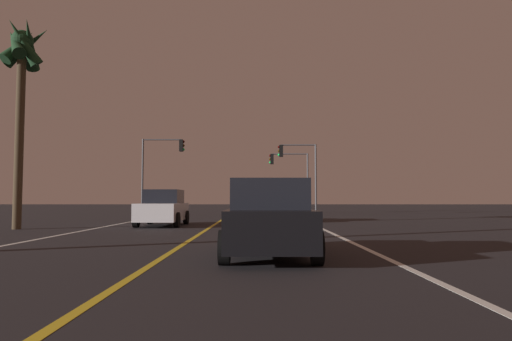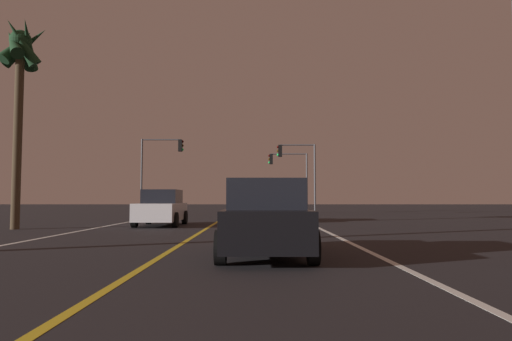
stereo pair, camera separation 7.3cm
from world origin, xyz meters
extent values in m
cube|color=silver|center=(4.85, 15.15, 0.00)|extent=(0.16, 42.31, 0.01)
cube|color=silver|center=(-4.85, 15.15, 0.00)|extent=(0.16, 42.31, 0.01)
cube|color=gold|center=(0.00, 15.15, 0.00)|extent=(0.16, 42.31, 0.01)
cylinder|color=black|center=(1.44, 28.97, 0.34)|extent=(0.22, 0.68, 0.68)
cylinder|color=black|center=(3.24, 28.97, 0.34)|extent=(0.22, 0.68, 0.68)
cylinder|color=black|center=(1.44, 26.27, 0.34)|extent=(0.22, 0.68, 0.68)
cylinder|color=black|center=(3.24, 26.27, 0.34)|extent=(0.22, 0.68, 0.68)
cube|color=#38383D|center=(2.34, 27.62, 0.66)|extent=(1.80, 4.30, 0.80)
cube|color=black|center=(2.34, 27.37, 1.38)|extent=(1.60, 2.10, 0.64)
cube|color=red|center=(1.74, 25.52, 0.76)|extent=(0.24, 0.08, 0.16)
cube|color=red|center=(2.94, 25.52, 0.76)|extent=(0.24, 0.08, 0.16)
cylinder|color=black|center=(1.43, 13.66, 0.34)|extent=(0.22, 0.68, 0.68)
cylinder|color=black|center=(3.23, 13.66, 0.34)|extent=(0.22, 0.68, 0.68)
cylinder|color=black|center=(1.43, 10.96, 0.34)|extent=(0.22, 0.68, 0.68)
cylinder|color=black|center=(3.23, 10.96, 0.34)|extent=(0.22, 0.68, 0.68)
cube|color=black|center=(2.33, 12.31, 0.66)|extent=(1.80, 4.30, 0.80)
cube|color=black|center=(2.33, 12.06, 1.38)|extent=(1.60, 2.10, 0.64)
cube|color=red|center=(1.73, 10.21, 0.76)|extent=(0.24, 0.08, 0.16)
cube|color=red|center=(2.93, 10.21, 0.76)|extent=(0.24, 0.08, 0.16)
cylinder|color=black|center=(-1.46, 22.34, 0.34)|extent=(0.22, 0.68, 0.68)
cylinder|color=black|center=(-3.26, 22.34, 0.34)|extent=(0.22, 0.68, 0.68)
cylinder|color=black|center=(-1.46, 25.04, 0.34)|extent=(0.22, 0.68, 0.68)
cylinder|color=black|center=(-3.26, 25.04, 0.34)|extent=(0.22, 0.68, 0.68)
cube|color=silver|center=(-2.36, 23.69, 0.66)|extent=(1.80, 4.30, 0.80)
cube|color=black|center=(-2.36, 23.94, 1.38)|extent=(1.60, 2.10, 0.64)
cube|color=red|center=(-1.76, 25.79, 0.76)|extent=(0.24, 0.08, 0.16)
cube|color=red|center=(-2.96, 25.79, 0.76)|extent=(0.24, 0.08, 0.16)
cylinder|color=#4C4C51|center=(6.58, 36.81, 2.70)|extent=(0.14, 0.14, 5.40)
cylinder|color=#4C4C51|center=(5.27, 36.81, 5.35)|extent=(2.63, 0.10, 0.10)
cube|color=black|center=(3.95, 36.81, 4.90)|extent=(0.28, 0.36, 0.90)
sphere|color=#3A0605|center=(3.79, 36.81, 5.20)|extent=(0.20, 0.20, 0.20)
sphere|color=#3C2706|center=(3.79, 36.81, 4.90)|extent=(0.20, 0.20, 0.20)
sphere|color=#19E059|center=(3.79, 36.81, 4.60)|extent=(0.20, 0.20, 0.20)
cylinder|color=#4C4C51|center=(-6.58, 36.81, 2.90)|extent=(0.14, 0.14, 5.81)
cylinder|color=#4C4C51|center=(-5.12, 36.81, 5.76)|extent=(2.92, 0.10, 0.10)
cube|color=black|center=(-3.66, 36.81, 5.31)|extent=(0.28, 0.36, 0.90)
sphere|color=#3A0605|center=(-3.50, 36.81, 5.61)|extent=(0.20, 0.20, 0.20)
sphere|color=#3C2706|center=(-3.50, 36.81, 5.31)|extent=(0.20, 0.20, 0.20)
sphere|color=#19E059|center=(-3.50, 36.81, 5.01)|extent=(0.20, 0.20, 0.20)
cylinder|color=#4C4C51|center=(6.58, 42.31, 2.62)|extent=(0.14, 0.14, 5.24)
cylinder|color=#4C4C51|center=(5.01, 42.31, 5.19)|extent=(3.13, 0.10, 0.10)
cube|color=black|center=(3.45, 42.31, 4.74)|extent=(0.28, 0.36, 0.90)
sphere|color=#3A0605|center=(3.29, 42.31, 5.04)|extent=(0.20, 0.20, 0.20)
sphere|color=#3C2706|center=(3.29, 42.31, 4.74)|extent=(0.20, 0.20, 0.20)
sphere|color=#19E059|center=(3.29, 42.31, 4.44)|extent=(0.20, 0.20, 0.20)
cylinder|color=#473826|center=(-7.97, 21.26, 3.89)|extent=(0.36, 0.36, 7.78)
sphere|color=#19381E|center=(-7.97, 21.26, 8.03)|extent=(0.90, 0.90, 0.90)
cone|color=#19381E|center=(-7.68, 21.34, 7.88)|extent=(1.12, 2.16, 2.04)
cone|color=#19381E|center=(-7.93, 21.56, 7.88)|extent=(2.28, 0.82, 1.85)
cone|color=#19381E|center=(-8.21, 21.44, 7.88)|extent=(1.40, 1.60, 1.82)
cone|color=#19381E|center=(-8.18, 21.05, 7.88)|extent=(1.60, 1.63, 1.66)
cone|color=#19381E|center=(-7.80, 21.01, 7.88)|extent=(1.63, 1.34, 2.03)
camera|label=1|loc=(2.04, 1.96, 1.29)|focal=32.29mm
camera|label=2|loc=(2.11, 1.96, 1.29)|focal=32.29mm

